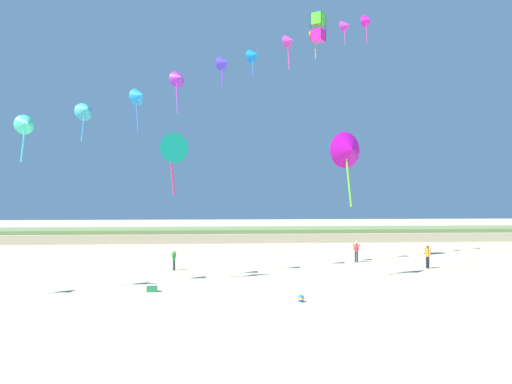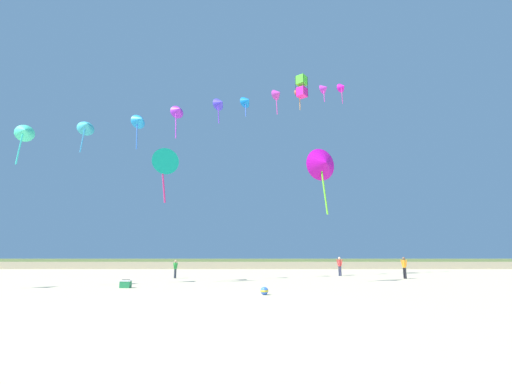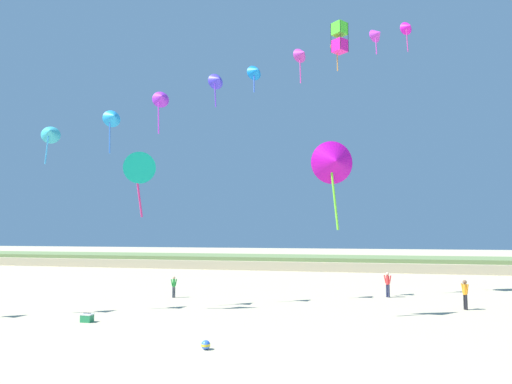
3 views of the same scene
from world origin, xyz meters
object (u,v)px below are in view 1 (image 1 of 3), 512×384
at_px(large_kite_mid_trail, 318,27).
at_px(beach_cooler, 152,288).
at_px(person_near_left, 174,258).
at_px(person_near_right, 356,250).
at_px(beach_ball, 301,298).
at_px(large_kite_high_solo, 172,149).
at_px(person_mid_center, 428,255).
at_px(large_kite_low_lead, 349,150).

xyz_separation_m(large_kite_mid_trail, beach_cooler, (-12.22, -13.32, -19.25)).
distance_m(person_near_left, person_near_right, 15.13).
bearing_deg(large_kite_mid_trail, beach_ball, -104.59).
relative_size(large_kite_mid_trail, beach_ball, 6.37).
bearing_deg(large_kite_high_solo, beach_ball, -46.40).
relative_size(large_kite_high_solo, beach_ball, 10.72).
distance_m(person_mid_center, large_kite_mid_trail, 20.41).
distance_m(large_kite_mid_trail, large_kite_high_solo, 18.67).
bearing_deg(large_kite_low_lead, beach_cooler, -161.85).
xyz_separation_m(person_near_left, person_mid_center, (18.91, -0.63, 0.15)).
height_order(person_near_left, beach_ball, person_near_left).
distance_m(person_near_left, beach_ball, 14.86).
relative_size(person_mid_center, large_kite_high_solo, 0.45).
height_order(person_near_left, large_kite_low_lead, large_kite_low_lead).
height_order(large_kite_mid_trail, beach_ball, large_kite_mid_trail).
relative_size(large_kite_mid_trail, beach_cooler, 3.99).
bearing_deg(beach_ball, large_kite_mid_trail, 75.41).
bearing_deg(beach_cooler, person_near_left, 86.05).
height_order(person_near_left, beach_cooler, person_near_left).
xyz_separation_m(person_mid_center, large_kite_mid_trail, (-7.33, 4.68, 18.46)).
distance_m(person_near_right, large_kite_low_lead, 12.00).
bearing_deg(large_kite_mid_trail, large_kite_high_solo, -139.12).
bearing_deg(person_near_right, large_kite_mid_trail, 173.90).
relative_size(person_mid_center, large_kite_mid_trail, 0.76).
bearing_deg(person_near_left, person_near_right, 14.24).
xyz_separation_m(person_mid_center, beach_ball, (-11.78, -12.39, -0.83)).
distance_m(large_kite_high_solo, beach_ball, 12.93).
height_order(large_kite_mid_trail, large_kite_high_solo, large_kite_mid_trail).
bearing_deg(large_kite_high_solo, person_mid_center, 15.39).
xyz_separation_m(large_kite_mid_trail, beach_ball, (-4.44, -17.07, -19.29)).
distance_m(large_kite_low_lead, beach_ball, 12.19).
height_order(person_near_left, large_kite_high_solo, large_kite_high_solo).
xyz_separation_m(person_near_left, large_kite_mid_trail, (11.58, 4.05, 18.61)).
bearing_deg(beach_cooler, beach_ball, -25.70).
height_order(large_kite_high_solo, beach_cooler, large_kite_high_solo).
distance_m(large_kite_low_lead, large_kite_mid_trail, 14.45).
relative_size(large_kite_high_solo, beach_cooler, 6.73).
bearing_deg(beach_cooler, large_kite_mid_trail, 47.47).
distance_m(large_kite_low_lead, beach_cooler, 15.32).
relative_size(person_near_left, beach_cooler, 2.56).
relative_size(person_mid_center, beach_ball, 4.82).
bearing_deg(large_kite_high_solo, beach_cooler, -104.04).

